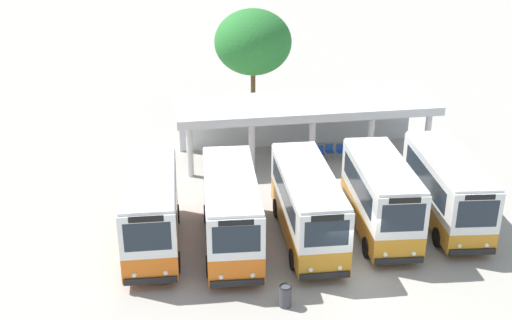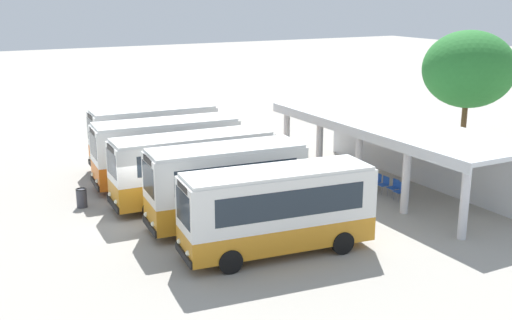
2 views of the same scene
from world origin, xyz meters
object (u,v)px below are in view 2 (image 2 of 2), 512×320
object	(u,v)px
city_bus_fifth_blue	(277,208)
waiting_chair_second_from_end	(377,180)
waiting_chair_end_by_column	(370,177)
city_bus_fourth_amber	(226,183)
waiting_chair_fifth_seat	(401,190)
city_bus_second_in_row	(166,150)
litter_bin_apron	(82,198)
waiting_chair_fourth_seat	(394,186)
city_bus_middle_cream	(193,166)
city_bus_nearest_orange	(154,135)
waiting_chair_middle_seat	(384,183)

from	to	relation	value
city_bus_fifth_blue	waiting_chair_second_from_end	size ratio (longest dim) A/B	8.81
waiting_chair_end_by_column	city_bus_fourth_amber	bearing A→B (deg)	-79.60
waiting_chair_end_by_column	waiting_chair_fifth_seat	world-z (taller)	same
city_bus_second_in_row	waiting_chair_second_from_end	world-z (taller)	city_bus_second_in_row
city_bus_fourth_amber	litter_bin_apron	size ratio (longest dim) A/B	7.57
city_bus_fourth_amber	waiting_chair_end_by_column	bearing A→B (deg)	100.40
waiting_chair_fourth_seat	waiting_chair_fifth_seat	world-z (taller)	same
city_bus_middle_cream	litter_bin_apron	bearing A→B (deg)	-112.61
waiting_chair_fourth_seat	city_bus_fourth_amber	bearing A→B (deg)	-91.24
city_bus_fifth_blue	waiting_chair_second_from_end	xyz separation A→B (m)	(-4.47, 8.37, -1.31)
city_bus_fourth_amber	waiting_chair_second_from_end	xyz separation A→B (m)	(-1.03, 8.88, -1.40)
city_bus_nearest_orange	waiting_chair_fifth_seat	size ratio (longest dim) A/B	8.27
city_bus_nearest_orange	city_bus_middle_cream	xyz separation A→B (m)	(6.86, -0.46, -0.07)
waiting_chair_second_from_end	waiting_chair_middle_seat	world-z (taller)	same
litter_bin_apron	city_bus_nearest_orange	bearing A→B (deg)	132.94
waiting_chair_end_by_column	waiting_chair_middle_seat	world-z (taller)	same
city_bus_middle_cream	waiting_chair_second_from_end	size ratio (longest dim) A/B	9.00
city_bus_middle_cream	waiting_chair_fifth_seat	bearing A→B (deg)	64.62
waiting_chair_fourth_seat	waiting_chair_fifth_seat	size ratio (longest dim) A/B	1.00
city_bus_second_in_row	city_bus_middle_cream	bearing A→B (deg)	0.79
city_bus_fourth_amber	waiting_chair_fourth_seat	distance (m)	9.10
waiting_chair_fourth_seat	waiting_chair_end_by_column	bearing A→B (deg)	-179.68
waiting_chair_second_from_end	waiting_chair_fifth_seat	bearing A→B (deg)	-0.32
waiting_chair_fifth_seat	waiting_chair_second_from_end	bearing A→B (deg)	179.68
city_bus_middle_cream	city_bus_fourth_amber	size ratio (longest dim) A/B	1.14
city_bus_second_in_row	city_bus_fourth_amber	bearing A→B (deg)	0.96
waiting_chair_middle_seat	waiting_chair_fifth_seat	distance (m)	1.23
city_bus_nearest_orange	city_bus_middle_cream	distance (m)	6.88
litter_bin_apron	waiting_chair_fifth_seat	bearing A→B (deg)	65.57
city_bus_nearest_orange	city_bus_fourth_amber	world-z (taller)	city_bus_fourth_amber
waiting_chair_end_by_column	city_bus_second_in_row	bearing A→B (deg)	-119.85
litter_bin_apron	waiting_chair_fourth_seat	bearing A→B (deg)	67.90
city_bus_fourth_amber	waiting_chair_end_by_column	distance (m)	9.23
city_bus_second_in_row	waiting_chair_middle_seat	distance (m)	11.14
city_bus_fourth_amber	waiting_chair_end_by_column	size ratio (longest dim) A/B	7.92
city_bus_nearest_orange	waiting_chair_end_by_column	bearing A→B (deg)	44.76
city_bus_nearest_orange	waiting_chair_fourth_seat	size ratio (longest dim) A/B	8.27
city_bus_nearest_orange	city_bus_fifth_blue	bearing A→B (deg)	0.48
city_bus_fifth_blue	waiting_chair_second_from_end	world-z (taller)	city_bus_fifth_blue
waiting_chair_fifth_seat	litter_bin_apron	bearing A→B (deg)	-114.43
waiting_chair_end_by_column	waiting_chair_second_from_end	distance (m)	0.62
waiting_chair_end_by_column	litter_bin_apron	size ratio (longest dim) A/B	0.96
waiting_chair_fourth_seat	litter_bin_apron	distance (m)	14.92
city_bus_middle_cream	waiting_chair_middle_seat	bearing A→B (deg)	71.37
waiting_chair_middle_seat	litter_bin_apron	xyz separation A→B (m)	(-5.00, -13.71, -0.07)
city_bus_second_in_row	city_bus_middle_cream	distance (m)	3.43
city_bus_fourth_amber	waiting_chair_middle_seat	bearing A→B (deg)	92.71
city_bus_nearest_orange	city_bus_second_in_row	distance (m)	3.47
waiting_chair_fourth_seat	litter_bin_apron	xyz separation A→B (m)	(-5.61, -13.83, -0.07)
waiting_chair_middle_seat	waiting_chair_fourth_seat	xyz separation A→B (m)	(0.61, 0.12, 0.00)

